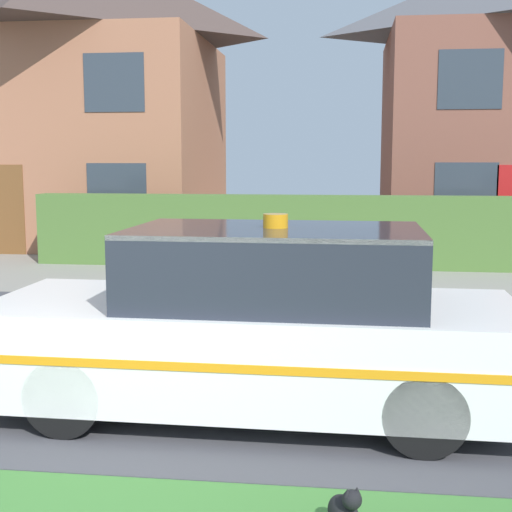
{
  "coord_description": "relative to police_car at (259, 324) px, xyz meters",
  "views": [
    {
      "loc": [
        1.76,
        -3.62,
        2.25
      ],
      "look_at": [
        0.68,
        5.01,
        1.05
      ],
      "focal_mm": 50.0,
      "sensor_mm": 36.0,
      "label": 1
    }
  ],
  "objects": [
    {
      "name": "road_strip",
      "position": [
        -1.03,
        1.87,
        -0.79
      ],
      "size": [
        28.0,
        6.58,
        0.01
      ],
      "primitive_type": "cube",
      "color": "#424247",
      "rests_on": "ground"
    },
    {
      "name": "garden_hedge",
      "position": [
        -0.06,
        8.64,
        -0.06
      ],
      "size": [
        11.46,
        0.56,
        1.49
      ],
      "primitive_type": "cube",
      "color": "#4C7233",
      "rests_on": "ground"
    },
    {
      "name": "police_car",
      "position": [
        0.0,
        0.0,
        0.0
      ],
      "size": [
        4.61,
        1.84,
        1.76
      ],
      "rotation": [
        0.0,
        0.0,
        3.13
      ],
      "color": "black",
      "rests_on": "road_strip"
    },
    {
      "name": "cat",
      "position": [
        0.76,
        -1.95,
        -0.68
      ],
      "size": [
        0.26,
        0.36,
        0.31
      ],
      "rotation": [
        0.0,
        0.0,
        5.25
      ],
      "color": "black",
      "rests_on": "ground"
    },
    {
      "name": "house_left",
      "position": [
        -6.32,
        12.79,
        3.23
      ],
      "size": [
        7.11,
        6.34,
        7.88
      ],
      "color": "#A86B4C",
      "rests_on": "ground"
    }
  ]
}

